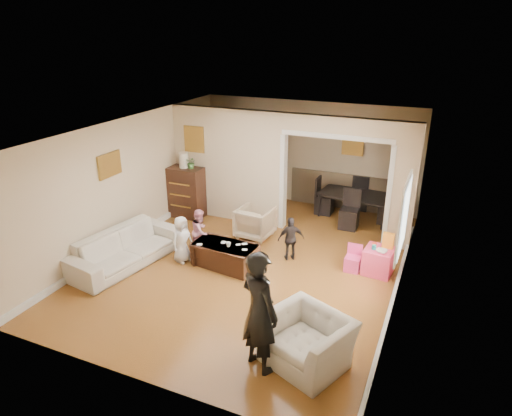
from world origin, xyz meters
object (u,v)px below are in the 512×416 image
at_px(cyan_cup, 374,247).
at_px(coffee_table, 225,255).
at_px(adult_person, 259,311).
at_px(child_toddler, 291,239).
at_px(play_table, 378,261).
at_px(dresser, 186,192).
at_px(sofa, 126,248).
at_px(armchair_front, 307,341).
at_px(armchair_back, 255,222).
at_px(coffee_cup, 228,245).
at_px(child_kneel_a, 182,239).
at_px(child_kneel_b, 200,231).
at_px(table_lamp, 184,160).
at_px(dining_table, 355,206).

bearing_deg(cyan_cup, coffee_table, -162.14).
distance_m(adult_person, child_toddler, 3.11).
xyz_separation_m(coffee_table, play_table, (2.71, 0.89, 0.02)).
height_order(dresser, coffee_table, dresser).
xyz_separation_m(sofa, armchair_front, (4.02, -1.27, 0.02)).
bearing_deg(armchair_back, play_table, 173.49).
bearing_deg(coffee_cup, armchair_back, 93.80).
height_order(armchair_back, dresser, dresser).
distance_m(sofa, cyan_cup, 4.66).
relative_size(sofa, child_kneel_a, 2.43).
bearing_deg(coffee_table, cyan_cup, 17.86).
distance_m(dresser, child_kneel_b, 2.02).
relative_size(armchair_front, child_kneel_b, 1.15).
distance_m(cyan_cup, child_kneel_b, 3.36).
bearing_deg(child_kneel_a, table_lamp, 47.05).
relative_size(table_lamp, child_kneel_a, 0.39).
height_order(sofa, coffee_table, sofa).
xyz_separation_m(adult_person, child_kneel_a, (-2.52, 2.12, -0.40)).
bearing_deg(coffee_cup, adult_person, -54.74).
relative_size(sofa, child_kneel_b, 2.42).
height_order(coffee_cup, dining_table, dining_table).
distance_m(table_lamp, child_kneel_b, 2.22).
xyz_separation_m(sofa, adult_person, (3.46, -1.60, 0.54)).
bearing_deg(coffee_table, child_toddler, 35.54).
height_order(cyan_cup, dining_table, dining_table).
height_order(armchair_back, child_kneel_a, child_kneel_a).
bearing_deg(table_lamp, adult_person, -48.41).
xyz_separation_m(play_table, child_kneel_b, (-3.41, -0.59, 0.22)).
bearing_deg(child_kneel_b, child_kneel_a, 148.98).
height_order(adult_person, child_toddler, adult_person).
relative_size(play_table, child_kneel_b, 0.55).
bearing_deg(child_kneel_b, table_lamp, 27.12).
bearing_deg(child_kneel_b, child_toddler, -88.17).
bearing_deg(coffee_table, child_kneel_b, 156.80).
height_order(table_lamp, coffee_table, table_lamp).
relative_size(child_kneel_b, child_toddler, 1.05).
distance_m(armchair_front, play_table, 2.88).
xyz_separation_m(dresser, coffee_table, (1.99, -1.85, -0.38)).
bearing_deg(dining_table, coffee_table, -110.68).
xyz_separation_m(coffee_cup, adult_person, (1.57, -2.22, 0.37)).
height_order(child_kneel_b, child_toddler, child_kneel_b).
height_order(armchair_front, child_toddler, child_toddler).
relative_size(sofa, play_table, 4.42).
distance_m(armchair_back, child_toddler, 1.25).
height_order(coffee_table, adult_person, adult_person).
distance_m(coffee_table, play_table, 2.86).
bearing_deg(coffee_table, adult_person, -53.67).
bearing_deg(coffee_table, coffee_cup, -26.57).
distance_m(dining_table, child_toddler, 2.67).
bearing_deg(child_toddler, coffee_table, 2.95).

